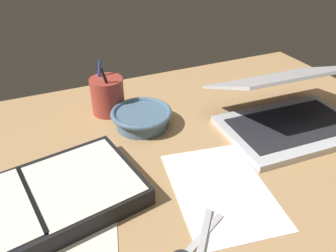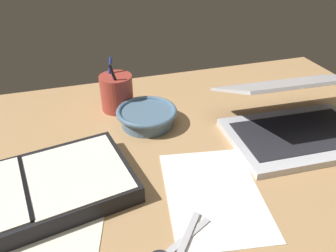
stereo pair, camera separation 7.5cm
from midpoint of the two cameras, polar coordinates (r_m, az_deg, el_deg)
desk_top at (r=75.36cm, az=-0.50°, el=-7.62°), size 140.00×100.00×2.00cm
laptop at (r=90.04cm, az=17.99°, el=2.63°), size 36.71×30.94×17.41cm
bowl at (r=87.63cm, az=-7.09°, el=1.44°), size 16.33×16.33×4.66cm
pen_cup at (r=94.56cm, az=-12.76°, el=5.13°), size 9.26×9.26×14.95cm
planner at (r=69.47cm, az=-25.43°, el=-12.44°), size 43.77×28.70×4.37cm
paper_sheet_front at (r=69.34cm, az=6.05°, el=-10.99°), size 23.37×30.28×0.16cm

